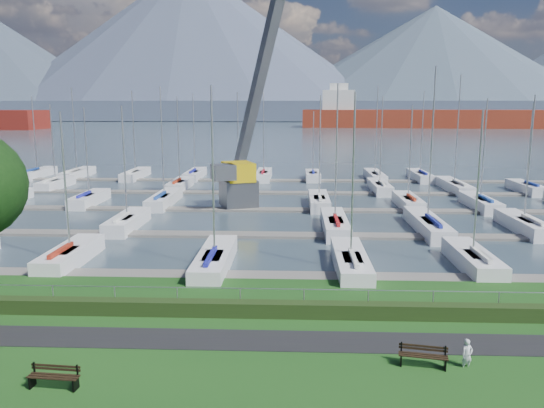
# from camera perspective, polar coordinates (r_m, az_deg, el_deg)

# --- Properties ---
(path) EXTENTS (160.00, 2.00, 0.04)m
(path) POSITION_cam_1_polar(r_m,az_deg,el_deg) (22.86, -1.62, -14.45)
(path) COLOR black
(path) RESTS_ON grass
(water) EXTENTS (800.00, 540.00, 0.20)m
(water) POSITION_cam_1_polar(r_m,az_deg,el_deg) (283.84, 2.12, 8.59)
(water) COLOR #3A4A56
(hedge) EXTENTS (80.00, 0.70, 0.70)m
(hedge) POSITION_cam_1_polar(r_m,az_deg,el_deg) (25.11, -1.21, -11.23)
(hedge) COLOR #203313
(hedge) RESTS_ON grass
(fence) EXTENTS (80.00, 0.04, 0.04)m
(fence) POSITION_cam_1_polar(r_m,az_deg,el_deg) (25.18, -1.16, -9.10)
(fence) COLOR #9B9EA3
(fence) RESTS_ON grass
(foothill) EXTENTS (900.00, 80.00, 12.00)m
(foothill) POSITION_cam_1_polar(r_m,az_deg,el_deg) (353.68, 2.19, 10.03)
(foothill) COLOR #49546B
(foothill) RESTS_ON water
(mountains) EXTENTS (1190.00, 360.00, 115.00)m
(mountains) POSITION_cam_1_polar(r_m,az_deg,el_deg) (429.91, 3.29, 15.55)
(mountains) COLOR #485A69
(mountains) RESTS_ON water
(docks) EXTENTS (90.00, 41.60, 0.25)m
(docks) POSITION_cam_1_polar(r_m,az_deg,el_deg) (50.66, 0.66, -0.66)
(docks) COLOR slate
(docks) RESTS_ON water
(bench_left) EXTENTS (1.83, 0.57, 0.85)m
(bench_left) POSITION_cam_1_polar(r_m,az_deg,el_deg) (20.75, -22.38, -16.79)
(bench_left) COLOR black
(bench_left) RESTS_ON grass
(bench_right) EXTENTS (1.85, 0.73, 0.85)m
(bench_right) POSITION_cam_1_polar(r_m,az_deg,el_deg) (21.45, 15.94, -15.44)
(bench_right) COLOR black
(bench_right) RESTS_ON grass
(person) EXTENTS (0.53, 0.44, 1.25)m
(person) POSITION_cam_1_polar(r_m,az_deg,el_deg) (21.82, 20.27, -14.65)
(person) COLOR silver
(person) RESTS_ON grass
(crane) EXTENTS (7.72, 12.92, 22.35)m
(crane) POSITION_cam_1_polar(r_m,az_deg,el_deg) (52.63, -3.03, 5.85)
(crane) COLOR #515358
(crane) RESTS_ON water
(cargo_ship_mid) EXTENTS (104.57, 27.58, 21.50)m
(cargo_ship_mid) POSITION_cam_1_polar(r_m,az_deg,el_deg) (245.25, 14.67, 8.85)
(cargo_ship_mid) COLOR maroon
(cargo_ship_mid) RESTS_ON water
(sailboat_fleet) EXTENTS (74.79, 49.86, 13.63)m
(sailboat_fleet) POSITION_cam_1_polar(r_m,az_deg,el_deg) (53.74, -2.61, 6.07)
(sailboat_fleet) COLOR maroon
(sailboat_fleet) RESTS_ON water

